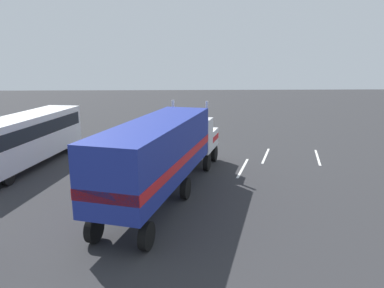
# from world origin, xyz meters

# --- Properties ---
(ground_plane) EXTENTS (120.00, 120.00, 0.00)m
(ground_plane) POSITION_xyz_m (0.00, 0.00, 0.00)
(ground_plane) COLOR #2D2D30
(lane_stripe_near) EXTENTS (4.22, 1.57, 0.01)m
(lane_stripe_near) POSITION_xyz_m (-1.39, -3.50, 0.01)
(lane_stripe_near) COLOR silver
(lane_stripe_near) RESTS_ON ground_plane
(lane_stripe_mid) EXTENTS (4.20, 1.63, 0.01)m
(lane_stripe_mid) POSITION_xyz_m (1.60, -5.74, 0.01)
(lane_stripe_mid) COLOR silver
(lane_stripe_mid) RESTS_ON ground_plane
(lane_stripe_far) EXTENTS (4.26, 1.43, 0.01)m
(lane_stripe_far) POSITION_xyz_m (1.00, -9.44, 0.01)
(lane_stripe_far) COLOR silver
(lane_stripe_far) RESTS_ON ground_plane
(semi_truck) EXTENTS (14.24, 6.67, 4.50)m
(semi_truck) POSITION_xyz_m (-6.15, 1.43, 2.52)
(semi_truck) COLOR silver
(semi_truck) RESTS_ON ground_plane
(person_bystander) EXTENTS (0.37, 0.47, 1.63)m
(person_bystander) POSITION_xyz_m (-5.85, 4.27, 0.89)
(person_bystander) COLOR black
(person_bystander) RESTS_ON ground_plane
(parked_bus) EXTENTS (11.28, 4.50, 3.40)m
(parked_bus) POSITION_xyz_m (-0.35, 10.87, 2.07)
(parked_bus) COLOR silver
(parked_bus) RESTS_ON ground_plane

